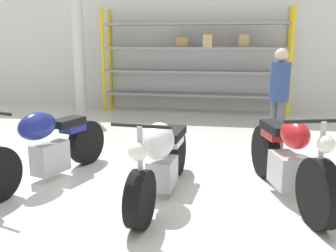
{
  "coord_description": "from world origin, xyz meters",
  "views": [
    {
      "loc": [
        0.82,
        -4.1,
        1.74
      ],
      "look_at": [
        0.0,
        0.4,
        0.7
      ],
      "focal_mm": 40.0,
      "sensor_mm": 36.0,
      "label": 1
    }
  ],
  "objects_px": {
    "motorcycle_red": "(288,160)",
    "person_browsing": "(279,91)",
    "motorcycle_white": "(161,158)",
    "motorcycle_blue": "(44,146)",
    "shelving_rack": "(195,58)"
  },
  "relations": [
    {
      "from": "motorcycle_red",
      "to": "person_browsing",
      "type": "bearing_deg",
      "value": 161.05
    },
    {
      "from": "motorcycle_white",
      "to": "person_browsing",
      "type": "height_order",
      "value": "person_browsing"
    },
    {
      "from": "motorcycle_blue",
      "to": "person_browsing",
      "type": "relative_size",
      "value": 1.29
    },
    {
      "from": "motorcycle_blue",
      "to": "motorcycle_white",
      "type": "distance_m",
      "value": 1.55
    },
    {
      "from": "motorcycle_white",
      "to": "motorcycle_red",
      "type": "bearing_deg",
      "value": 102.03
    },
    {
      "from": "shelving_rack",
      "to": "person_browsing",
      "type": "height_order",
      "value": "shelving_rack"
    },
    {
      "from": "shelving_rack",
      "to": "motorcycle_red",
      "type": "xyz_separation_m",
      "value": [
        1.61,
        -5.13,
        -0.88
      ]
    },
    {
      "from": "motorcycle_red",
      "to": "person_browsing",
      "type": "xyz_separation_m",
      "value": [
        0.09,
        2.09,
        0.51
      ]
    },
    {
      "from": "person_browsing",
      "to": "motorcycle_red",
      "type": "bearing_deg",
      "value": 56.92
    },
    {
      "from": "shelving_rack",
      "to": "person_browsing",
      "type": "relative_size",
      "value": 2.81
    },
    {
      "from": "shelving_rack",
      "to": "motorcycle_blue",
      "type": "xyz_separation_m",
      "value": [
        -1.33,
        -5.15,
        -0.87
      ]
    },
    {
      "from": "motorcycle_blue",
      "to": "motorcycle_white",
      "type": "relative_size",
      "value": 1.0
    },
    {
      "from": "shelving_rack",
      "to": "motorcycle_white",
      "type": "xyz_separation_m",
      "value": [
        0.21,
        -5.34,
        -0.88
      ]
    },
    {
      "from": "shelving_rack",
      "to": "motorcycle_blue",
      "type": "distance_m",
      "value": 5.38
    },
    {
      "from": "motorcycle_white",
      "to": "person_browsing",
      "type": "relative_size",
      "value": 1.29
    }
  ]
}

